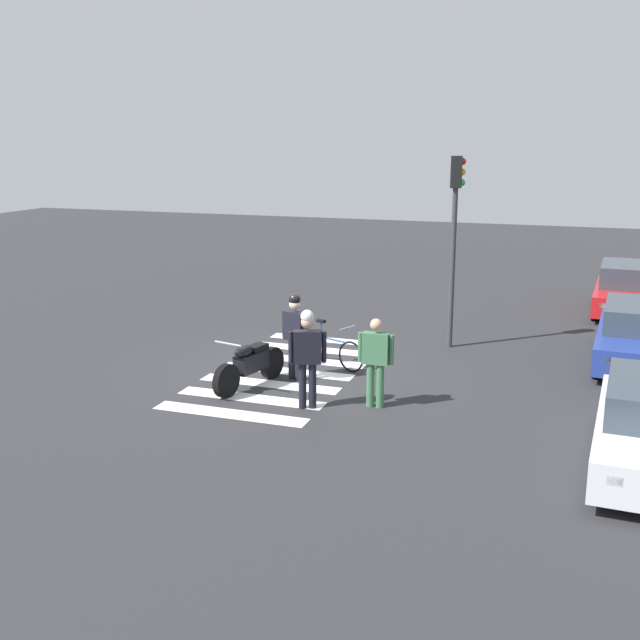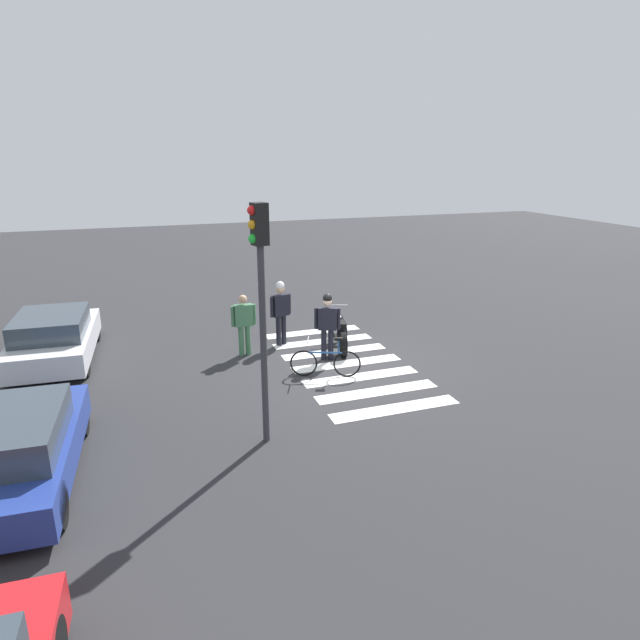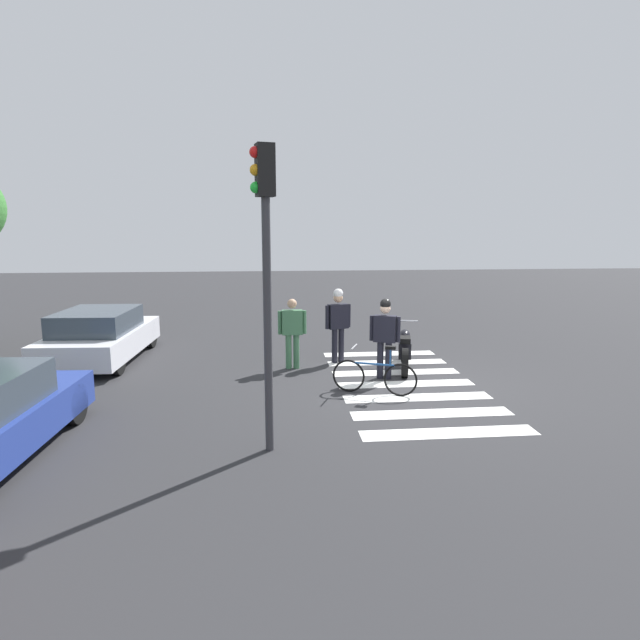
% 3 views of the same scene
% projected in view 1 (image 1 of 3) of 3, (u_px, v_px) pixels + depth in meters
% --- Properties ---
extents(ground_plane, '(60.00, 60.00, 0.00)m').
position_uv_depth(ground_plane, '(287.00, 371.00, 16.15)').
color(ground_plane, '#2B2B2D').
extents(police_motorcycle, '(2.05, 0.77, 1.04)m').
position_uv_depth(police_motorcycle, '(250.00, 364.00, 15.02)').
color(police_motorcycle, black).
rests_on(police_motorcycle, ground_plane).
extents(leaning_bicycle, '(0.71, 1.58, 0.99)m').
position_uv_depth(leaning_bicycle, '(332.00, 350.00, 16.36)').
color(leaning_bicycle, black).
rests_on(leaning_bicycle, ground_plane).
extents(officer_on_foot, '(0.37, 0.62, 1.76)m').
position_uv_depth(officer_on_foot, '(295.00, 331.00, 15.38)').
color(officer_on_foot, black).
rests_on(officer_on_foot, ground_plane).
extents(officer_by_motorcycle, '(0.36, 0.64, 1.81)m').
position_uv_depth(officer_by_motorcycle, '(307.00, 352.00, 13.73)').
color(officer_by_motorcycle, black).
rests_on(officer_by_motorcycle, ground_plane).
extents(pedestrian_bystander, '(0.22, 0.66, 1.64)m').
position_uv_depth(pedestrian_bystander, '(376.00, 357.00, 13.83)').
color(pedestrian_bystander, '#3F724C').
rests_on(pedestrian_bystander, ground_plane).
extents(crosswalk_stripes, '(5.85, 2.87, 0.01)m').
position_uv_depth(crosswalk_stripes, '(287.00, 371.00, 16.15)').
color(crosswalk_stripes, silver).
rests_on(crosswalk_stripes, ground_plane).
extents(car_red_convertible, '(4.11, 1.88, 1.33)m').
position_uv_depth(car_red_convertible, '(628.00, 289.00, 21.51)').
color(car_red_convertible, black).
rests_on(car_red_convertible, ground_plane).
extents(traffic_light_pole, '(0.29, 0.35, 4.35)m').
position_uv_depth(traffic_light_pole, '(455.00, 221.00, 17.37)').
color(traffic_light_pole, '#38383D').
rests_on(traffic_light_pole, ground_plane).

